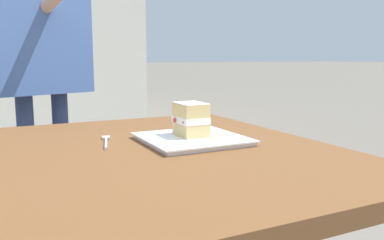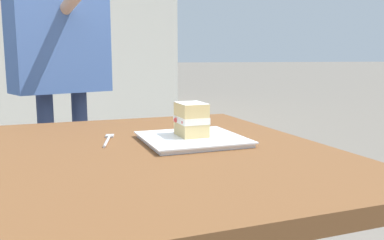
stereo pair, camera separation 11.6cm
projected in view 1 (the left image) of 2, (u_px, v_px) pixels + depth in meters
patio_table at (130, 187)px, 1.07m from camera, size 1.10×1.08×0.71m
dessert_plate at (192, 139)px, 1.17m from camera, size 0.28×0.28×0.02m
cake_slice at (191, 119)px, 1.18m from camera, size 0.10×0.09×0.10m
dessert_fork at (106, 141)px, 1.17m from camera, size 0.17×0.06×0.01m
diner_person at (39, 35)px, 1.77m from camera, size 0.60×0.47×1.57m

